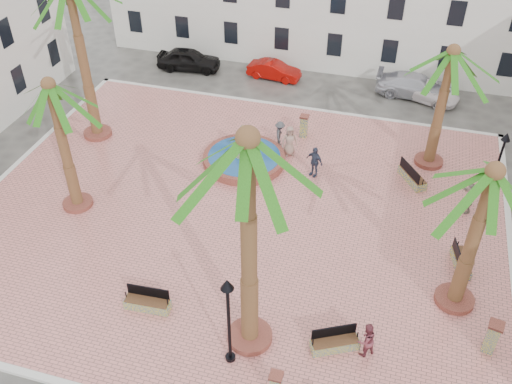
{
  "coord_description": "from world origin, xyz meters",
  "views": [
    {
      "loc": [
        6.93,
        -20.6,
        18.51
      ],
      "look_at": [
        1.0,
        0.0,
        1.6
      ],
      "focal_mm": 40.0,
      "sensor_mm": 36.0,
      "label": 1
    }
  ],
  "objects_px": {
    "palm_e": "(489,190)",
    "lamppost_s": "(228,307)",
    "palm_sw": "(52,100)",
    "car_silver": "(415,86)",
    "lamppost_e": "(500,156)",
    "palm_s": "(248,166)",
    "car_black": "(189,59)",
    "car_white": "(426,91)",
    "fountain": "(244,157)",
    "pedestrian_fountain_a": "(290,141)",
    "bench_ne": "(412,177)",
    "bench_e": "(461,262)",
    "palm_ne": "(450,66)",
    "pedestrian_north": "(280,134)",
    "bollard_e": "(492,337)",
    "cyclist_b": "(366,340)",
    "pedestrian_east": "(469,198)",
    "car_red": "(274,70)",
    "bench_se": "(335,343)",
    "bollard_n": "(304,126)",
    "bench_s": "(148,303)",
    "pedestrian_fountain_b": "(314,161)"
  },
  "relations": [
    {
      "from": "car_silver",
      "to": "pedestrian_north",
      "type": "bearing_deg",
      "value": 141.55
    },
    {
      "from": "car_silver",
      "to": "bollard_n",
      "type": "bearing_deg",
      "value": 141.51
    },
    {
      "from": "bench_ne",
      "to": "pedestrian_fountain_a",
      "type": "distance_m",
      "value": 6.92
    },
    {
      "from": "palm_s",
      "to": "pedestrian_fountain_b",
      "type": "relative_size",
      "value": 5.49
    },
    {
      "from": "bench_s",
      "to": "bench_se",
      "type": "bearing_deg",
      "value": -2.36
    },
    {
      "from": "palm_e",
      "to": "lamppost_s",
      "type": "distance_m",
      "value": 10.12
    },
    {
      "from": "car_black",
      "to": "car_white",
      "type": "height_order",
      "value": "car_black"
    },
    {
      "from": "bollard_e",
      "to": "cyclist_b",
      "type": "relative_size",
      "value": 0.95
    },
    {
      "from": "bench_e",
      "to": "lamppost_e",
      "type": "relative_size",
      "value": 0.46
    },
    {
      "from": "palm_sw",
      "to": "palm_e",
      "type": "xyz_separation_m",
      "value": [
        18.36,
        -1.3,
        -0.09
      ]
    },
    {
      "from": "lamppost_e",
      "to": "cyclist_b",
      "type": "distance_m",
      "value": 12.16
    },
    {
      "from": "palm_e",
      "to": "car_silver",
      "type": "distance_m",
      "value": 18.84
    },
    {
      "from": "lamppost_s",
      "to": "bollard_n",
      "type": "height_order",
      "value": "lamppost_s"
    },
    {
      "from": "bollard_n",
      "to": "bollard_e",
      "type": "xyz_separation_m",
      "value": [
        10.05,
        -12.87,
        0.06
      ]
    },
    {
      "from": "pedestrian_fountain_b",
      "to": "car_black",
      "type": "height_order",
      "value": "pedestrian_fountain_b"
    },
    {
      "from": "lamppost_e",
      "to": "palm_s",
      "type": "bearing_deg",
      "value": -128.41
    },
    {
      "from": "bench_se",
      "to": "car_red",
      "type": "relative_size",
      "value": 0.52
    },
    {
      "from": "bench_ne",
      "to": "pedestrian_north",
      "type": "distance_m",
      "value": 7.73
    },
    {
      "from": "bench_e",
      "to": "car_white",
      "type": "distance_m",
      "value": 15.62
    },
    {
      "from": "bench_e",
      "to": "palm_s",
      "type": "bearing_deg",
      "value": 116.0
    },
    {
      "from": "bollard_n",
      "to": "pedestrian_fountain_a",
      "type": "distance_m",
      "value": 2.09
    },
    {
      "from": "bench_ne",
      "to": "lamppost_s",
      "type": "height_order",
      "value": "lamppost_s"
    },
    {
      "from": "palm_ne",
      "to": "cyclist_b",
      "type": "height_order",
      "value": "palm_ne"
    },
    {
      "from": "bench_e",
      "to": "car_black",
      "type": "relative_size",
      "value": 0.42
    },
    {
      "from": "fountain",
      "to": "lamppost_e",
      "type": "bearing_deg",
      "value": 0.72
    },
    {
      "from": "car_black",
      "to": "car_white",
      "type": "bearing_deg",
      "value": -95.85
    },
    {
      "from": "car_white",
      "to": "bench_s",
      "type": "bearing_deg",
      "value": 175.49
    },
    {
      "from": "pedestrian_fountain_b",
      "to": "pedestrian_east",
      "type": "distance_m",
      "value": 7.97
    },
    {
      "from": "pedestrian_fountain_b",
      "to": "palm_e",
      "type": "bearing_deg",
      "value": -17.21
    },
    {
      "from": "bench_s",
      "to": "pedestrian_fountain_b",
      "type": "bearing_deg",
      "value": 63.28
    },
    {
      "from": "bench_s",
      "to": "car_black",
      "type": "xyz_separation_m",
      "value": [
        -6.5,
        21.3,
        0.33
      ]
    },
    {
      "from": "palm_sw",
      "to": "car_silver",
      "type": "relative_size",
      "value": 1.39
    },
    {
      "from": "pedestrian_north",
      "to": "pedestrian_east",
      "type": "height_order",
      "value": "pedestrian_east"
    },
    {
      "from": "palm_ne",
      "to": "car_white",
      "type": "bearing_deg",
      "value": 94.42
    },
    {
      "from": "bench_e",
      "to": "bench_ne",
      "type": "bearing_deg",
      "value": 10.52
    },
    {
      "from": "bollard_n",
      "to": "car_white",
      "type": "xyz_separation_m",
      "value": [
        6.67,
        6.93,
        -0.27
      ]
    },
    {
      "from": "bench_e",
      "to": "bench_se",
      "type": "bearing_deg",
      "value": 128.97
    },
    {
      "from": "car_red",
      "to": "palm_sw",
      "type": "bearing_deg",
      "value": 165.61
    },
    {
      "from": "pedestrian_north",
      "to": "palm_ne",
      "type": "bearing_deg",
      "value": -94.7
    },
    {
      "from": "bench_ne",
      "to": "car_red",
      "type": "height_order",
      "value": "car_red"
    },
    {
      "from": "palm_e",
      "to": "pedestrian_east",
      "type": "distance_m",
      "value": 8.08
    },
    {
      "from": "palm_e",
      "to": "pedestrian_north",
      "type": "height_order",
      "value": "palm_e"
    },
    {
      "from": "car_white",
      "to": "palm_ne",
      "type": "bearing_deg",
      "value": -155.06
    },
    {
      "from": "pedestrian_east",
      "to": "car_white",
      "type": "height_order",
      "value": "pedestrian_east"
    },
    {
      "from": "fountain",
      "to": "pedestrian_fountain_a",
      "type": "bearing_deg",
      "value": 32.92
    },
    {
      "from": "bench_se",
      "to": "bench_e",
      "type": "relative_size",
      "value": 1.03
    },
    {
      "from": "car_red",
      "to": "palm_s",
      "type": "bearing_deg",
      "value": -162.28
    },
    {
      "from": "palm_s",
      "to": "pedestrian_east",
      "type": "distance_m",
      "value": 15.24
    },
    {
      "from": "bollard_n",
      "to": "car_red",
      "type": "distance_m",
      "value": 7.93
    },
    {
      "from": "bench_e",
      "to": "bollard_n",
      "type": "distance_m",
      "value": 12.39
    }
  ]
}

